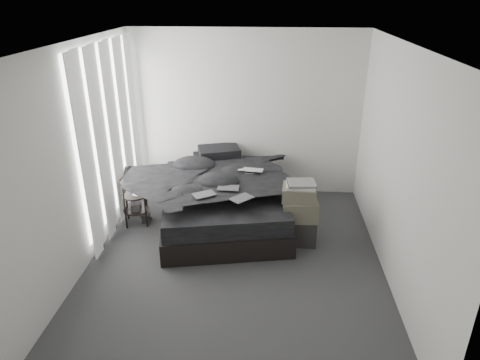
# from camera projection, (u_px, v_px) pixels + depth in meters

# --- Properties ---
(floor) EXTENTS (3.60, 4.20, 0.01)m
(floor) POSITION_uv_depth(u_px,v_px,m) (235.00, 261.00, 5.34)
(floor) COLOR #353638
(floor) RESTS_ON ground
(ceiling) EXTENTS (3.60, 4.20, 0.01)m
(ceiling) POSITION_uv_depth(u_px,v_px,m) (234.00, 44.00, 4.28)
(ceiling) COLOR white
(ceiling) RESTS_ON ground
(wall_back) EXTENTS (3.60, 0.01, 2.60)m
(wall_back) POSITION_uv_depth(u_px,v_px,m) (246.00, 114.00, 6.72)
(wall_back) COLOR silver
(wall_back) RESTS_ON ground
(wall_front) EXTENTS (3.60, 0.01, 2.60)m
(wall_front) POSITION_uv_depth(u_px,v_px,m) (208.00, 280.00, 2.90)
(wall_front) COLOR silver
(wall_front) RESTS_ON ground
(wall_left) EXTENTS (0.01, 4.20, 2.60)m
(wall_left) POSITION_uv_depth(u_px,v_px,m) (80.00, 160.00, 4.93)
(wall_left) COLOR silver
(wall_left) RESTS_ON ground
(wall_right) EXTENTS (0.01, 4.20, 2.60)m
(wall_right) POSITION_uv_depth(u_px,v_px,m) (398.00, 169.00, 4.69)
(wall_right) COLOR silver
(wall_right) RESTS_ON ground
(window_left) EXTENTS (0.02, 2.00, 2.30)m
(window_left) POSITION_uv_depth(u_px,v_px,m) (108.00, 132.00, 5.73)
(window_left) COLOR white
(window_left) RESTS_ON wall_left
(curtain_left) EXTENTS (0.06, 2.12, 2.48)m
(curtain_left) POSITION_uv_depth(u_px,v_px,m) (113.00, 137.00, 5.75)
(curtain_left) COLOR white
(curtain_left) RESTS_ON wall_left
(bed) EXTENTS (2.06, 2.49, 0.30)m
(bed) POSITION_uv_depth(u_px,v_px,m) (222.00, 211.00, 6.23)
(bed) COLOR black
(bed) RESTS_ON floor
(mattress) EXTENTS (1.98, 2.41, 0.24)m
(mattress) POSITION_uv_depth(u_px,v_px,m) (222.00, 194.00, 6.12)
(mattress) COLOR black
(mattress) RESTS_ON bed
(duvet) EXTENTS (1.96, 2.16, 0.26)m
(duvet) POSITION_uv_depth(u_px,v_px,m) (222.00, 180.00, 5.97)
(duvet) COLOR black
(duvet) RESTS_ON mattress
(pillow_lower) EXTENTS (0.74, 0.57, 0.15)m
(pillow_lower) POSITION_uv_depth(u_px,v_px,m) (215.00, 160.00, 6.81)
(pillow_lower) COLOR black
(pillow_lower) RESTS_ON mattress
(pillow_upper) EXTENTS (0.72, 0.59, 0.14)m
(pillow_upper) POSITION_uv_depth(u_px,v_px,m) (219.00, 152.00, 6.74)
(pillow_upper) COLOR black
(pillow_upper) RESTS_ON pillow_lower
(laptop) EXTENTS (0.38, 0.27, 0.03)m
(laptop) POSITION_uv_depth(u_px,v_px,m) (250.00, 166.00, 6.05)
(laptop) COLOR silver
(laptop) RESTS_ON duvet
(comic_a) EXTENTS (0.33, 0.30, 0.01)m
(comic_a) POSITION_uv_depth(u_px,v_px,m) (204.00, 189.00, 5.40)
(comic_a) COLOR black
(comic_a) RESTS_ON duvet
(comic_b) EXTENTS (0.28, 0.19, 0.01)m
(comic_b) POSITION_uv_depth(u_px,v_px,m) (228.00, 182.00, 5.57)
(comic_b) COLOR black
(comic_b) RESTS_ON duvet
(comic_c) EXTENTS (0.33, 0.33, 0.01)m
(comic_c) POSITION_uv_depth(u_px,v_px,m) (242.00, 191.00, 5.29)
(comic_c) COLOR black
(comic_c) RESTS_ON duvet
(side_stand) EXTENTS (0.44, 0.44, 0.68)m
(side_stand) POSITION_uv_depth(u_px,v_px,m) (135.00, 202.00, 6.08)
(side_stand) COLOR black
(side_stand) RESTS_ON floor
(papers) EXTENTS (0.32, 0.28, 0.01)m
(papers) POSITION_uv_depth(u_px,v_px,m) (134.00, 180.00, 5.93)
(papers) COLOR white
(papers) RESTS_ON side_stand
(floor_books) EXTENTS (0.16, 0.19, 0.12)m
(floor_books) POSITION_uv_depth(u_px,v_px,m) (146.00, 217.00, 6.23)
(floor_books) COLOR black
(floor_books) RESTS_ON floor
(box_lower) EXTENTS (0.48, 0.38, 0.35)m
(box_lower) POSITION_uv_depth(u_px,v_px,m) (298.00, 229.00, 5.69)
(box_lower) COLOR black
(box_lower) RESTS_ON floor
(box_mid) EXTENTS (0.46, 0.38, 0.27)m
(box_mid) POSITION_uv_depth(u_px,v_px,m) (300.00, 209.00, 5.56)
(box_mid) COLOR #5A5647
(box_mid) RESTS_ON box_lower
(box_upper) EXTENTS (0.45, 0.37, 0.19)m
(box_upper) POSITION_uv_depth(u_px,v_px,m) (299.00, 193.00, 5.48)
(box_upper) COLOR #5A5647
(box_upper) RESTS_ON box_mid
(art_book_white) EXTENTS (0.37, 0.30, 0.04)m
(art_book_white) POSITION_uv_depth(u_px,v_px,m) (300.00, 185.00, 5.43)
(art_book_white) COLOR silver
(art_book_white) RESTS_ON box_upper
(art_book_snake) EXTENTS (0.38, 0.31, 0.03)m
(art_book_snake) POSITION_uv_depth(u_px,v_px,m) (301.00, 183.00, 5.40)
(art_book_snake) COLOR silver
(art_book_snake) RESTS_ON art_book_white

